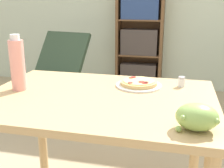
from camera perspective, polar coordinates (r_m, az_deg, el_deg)
dining_table at (r=1.47m, az=-2.78°, el=-6.44°), size 1.18×0.84×0.78m
pizza_on_plate at (r=1.59m, az=5.46°, el=0.08°), size 0.26×0.26×0.04m
grape_bunch at (r=1.10m, az=16.88°, el=-6.44°), size 0.16×0.12×0.10m
drink_bottle at (r=1.58m, az=-18.65°, el=3.82°), size 0.08×0.08×0.30m
salt_shaker at (r=1.62m, az=13.94°, el=0.44°), size 0.04×0.04×0.06m
lounge_chair_near at (r=3.27m, az=-11.62°, el=-0.66°), size 0.71×0.86×0.88m
bookshelf at (r=3.96m, az=5.63°, el=8.81°), size 0.64×0.28×1.48m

